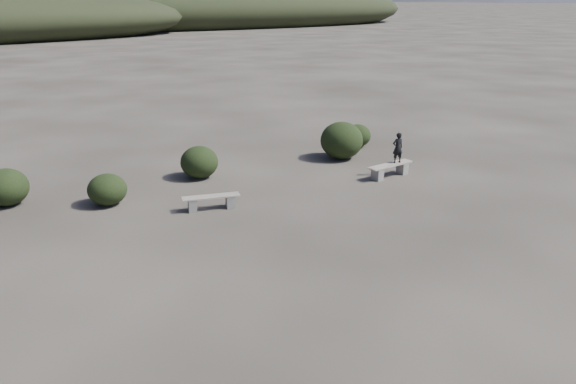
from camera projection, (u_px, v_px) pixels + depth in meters
ground at (402, 282)px, 11.86m from camera, size 1200.00×1200.00×0.00m
bench_left at (211, 201)px, 15.84m from camera, size 1.65×0.74×0.40m
bench_right at (390, 169)px, 18.73m from camera, size 1.81×0.54×0.45m
seated_person at (398, 148)px, 18.68m from camera, size 0.42×0.31×1.03m
shrub_a at (107, 190)px, 16.15m from camera, size 1.12×1.12×0.92m
shrub_b at (199, 162)px, 18.57m from camera, size 1.25×1.25×1.07m
shrub_d at (342, 140)px, 20.75m from camera, size 1.58×1.58×1.38m
shrub_e at (357, 136)px, 22.51m from camera, size 1.09×1.09×0.90m
shrub_f at (6, 187)px, 16.09m from camera, size 1.27×1.27×1.08m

